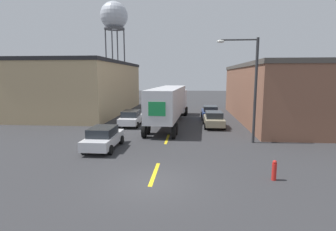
# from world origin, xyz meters

# --- Properties ---
(ground_plane) EXTENTS (160.00, 160.00, 0.00)m
(ground_plane) POSITION_xyz_m (0.00, 0.00, 0.00)
(ground_plane) COLOR #333335
(road_centerline) EXTENTS (0.20, 18.32, 0.01)m
(road_centerline) POSITION_xyz_m (0.00, 8.80, 0.00)
(road_centerline) COLOR yellow
(road_centerline) RESTS_ON ground_plane
(warehouse_left) EXTENTS (11.37, 20.85, 6.92)m
(warehouse_left) POSITION_xyz_m (-12.80, 23.81, 3.46)
(warehouse_left) COLOR tan
(warehouse_left) RESTS_ON ground_plane
(warehouse_right) EXTENTS (9.74, 20.41, 6.28)m
(warehouse_right) POSITION_xyz_m (11.98, 18.58, 3.15)
(warehouse_right) COLOR brown
(warehouse_right) RESTS_ON ground_plane
(semi_truck) EXTENTS (3.57, 15.67, 3.85)m
(semi_truck) POSITION_xyz_m (-0.29, 15.79, 2.32)
(semi_truck) COLOR silver
(semi_truck) RESTS_ON ground_plane
(parked_car_right_far) EXTENTS (1.99, 4.36, 1.53)m
(parked_car_right_far) POSITION_xyz_m (4.12, 19.18, 0.79)
(parked_car_right_far) COLOR navy
(parked_car_right_far) RESTS_ON ground_plane
(parked_car_left_near) EXTENTS (1.99, 4.36, 1.53)m
(parked_car_left_near) POSITION_xyz_m (-4.12, 5.61, 0.79)
(parked_car_left_near) COLOR silver
(parked_car_left_near) RESTS_ON ground_plane
(parked_car_left_far) EXTENTS (1.99, 4.36, 1.53)m
(parked_car_left_far) POSITION_xyz_m (-4.12, 14.21, 0.79)
(parked_car_left_far) COLOR silver
(parked_car_left_far) RESTS_ON ground_plane
(parked_car_right_mid) EXTENTS (1.99, 4.36, 1.53)m
(parked_car_right_mid) POSITION_xyz_m (4.12, 14.15, 0.79)
(parked_car_right_mid) COLOR tan
(parked_car_right_mid) RESTS_ON ground_plane
(water_tower) EXTENTS (5.90, 5.90, 20.84)m
(water_tower) POSITION_xyz_m (-14.78, 46.33, 17.59)
(water_tower) COLOR #47474C
(water_tower) RESTS_ON ground_plane
(street_lamp) EXTENTS (3.00, 0.32, 7.69)m
(street_lamp) POSITION_xyz_m (6.16, 8.18, 4.53)
(street_lamp) COLOR #2D2D30
(street_lamp) RESTS_ON ground_plane
(fire_hydrant) EXTENTS (0.22, 0.22, 0.99)m
(fire_hydrant) POSITION_xyz_m (5.84, 0.91, 0.49)
(fire_hydrant) COLOR red
(fire_hydrant) RESTS_ON ground_plane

